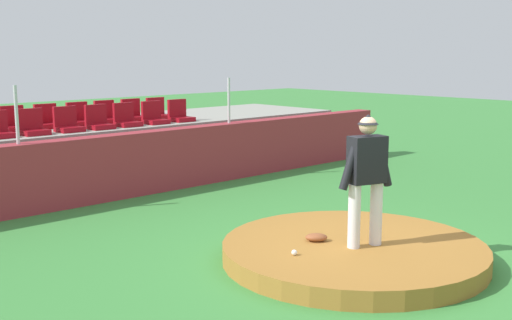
# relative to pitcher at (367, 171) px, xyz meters

# --- Properties ---
(ground_plane) EXTENTS (60.00, 60.00, 0.00)m
(ground_plane) POSITION_rel_pitcher_xyz_m (0.00, 0.18, -1.27)
(ground_plane) COLOR #3A8539
(pitchers_mound) EXTENTS (3.56, 3.56, 0.25)m
(pitchers_mound) POSITION_rel_pitcher_xyz_m (0.00, 0.18, -1.14)
(pitchers_mound) COLOR #9D682B
(pitchers_mound) RESTS_ON ground_plane
(pitcher) EXTENTS (0.81, 0.39, 1.76)m
(pitcher) POSITION_rel_pitcher_xyz_m (0.00, 0.00, 0.00)
(pitcher) COLOR silver
(pitcher) RESTS_ON pitchers_mound
(baseball) EXTENTS (0.07, 0.07, 0.07)m
(baseball) POSITION_rel_pitcher_xyz_m (-0.97, 0.36, -0.98)
(baseball) COLOR white
(baseball) RESTS_ON pitchers_mound
(fielding_glove) EXTENTS (0.36, 0.35, 0.11)m
(fielding_glove) POSITION_rel_pitcher_xyz_m (-0.31, 0.58, -0.96)
(fielding_glove) COLOR brown
(fielding_glove) RESTS_ON pitchers_mound
(brick_barrier) EXTENTS (14.91, 0.40, 1.24)m
(brick_barrier) POSITION_rel_pitcher_xyz_m (0.00, 5.68, -0.65)
(brick_barrier) COLOR maroon
(brick_barrier) RESTS_ON ground_plane
(fence_post_left) EXTENTS (0.06, 0.06, 1.00)m
(fence_post_left) POSITION_rel_pitcher_xyz_m (-2.21, 5.68, 0.48)
(fence_post_left) COLOR silver
(fence_post_left) RESTS_ON brick_barrier
(fence_post_right) EXTENTS (0.06, 0.06, 1.00)m
(fence_post_right) POSITION_rel_pitcher_xyz_m (2.55, 5.68, 0.48)
(fence_post_right) COLOR silver
(fence_post_right) RESTS_ON brick_barrier
(bleacher_platform) EXTENTS (13.71, 3.08, 1.22)m
(bleacher_platform) POSITION_rel_pitcher_xyz_m (0.00, 7.90, -0.66)
(bleacher_platform) COLOR #97978C
(bleacher_platform) RESTS_ON ground_plane
(stadium_chair_1) EXTENTS (0.48, 0.44, 0.50)m
(stadium_chair_1) POSITION_rel_pitcher_xyz_m (-1.41, 6.88, 0.11)
(stadium_chair_1) COLOR maroon
(stadium_chair_1) RESTS_ON bleacher_platform
(stadium_chair_2) EXTENTS (0.48, 0.44, 0.50)m
(stadium_chair_2) POSITION_rel_pitcher_xyz_m (-0.69, 6.88, 0.11)
(stadium_chair_2) COLOR maroon
(stadium_chair_2) RESTS_ON bleacher_platform
(stadium_chair_3) EXTENTS (0.48, 0.44, 0.50)m
(stadium_chair_3) POSITION_rel_pitcher_xyz_m (-0.01, 6.87, 0.11)
(stadium_chair_3) COLOR maroon
(stadium_chair_3) RESTS_ON bleacher_platform
(stadium_chair_4) EXTENTS (0.48, 0.44, 0.50)m
(stadium_chair_4) POSITION_rel_pitcher_xyz_m (0.68, 6.89, 0.11)
(stadium_chair_4) COLOR maroon
(stadium_chair_4) RESTS_ON bleacher_platform
(stadium_chair_5) EXTENTS (0.48, 0.44, 0.50)m
(stadium_chair_5) POSITION_rel_pitcher_xyz_m (1.39, 6.89, 0.11)
(stadium_chair_5) COLOR maroon
(stadium_chair_5) RESTS_ON bleacher_platform
(stadium_chair_6) EXTENTS (0.48, 0.44, 0.50)m
(stadium_chair_6) POSITION_rel_pitcher_xyz_m (2.11, 6.91, 0.11)
(stadium_chair_6) COLOR maroon
(stadium_chair_6) RESTS_ON bleacher_platform
(stadium_chair_8) EXTENTS (0.48, 0.44, 0.50)m
(stadium_chair_8) POSITION_rel_pitcher_xyz_m (-1.40, 7.78, 0.11)
(stadium_chair_8) COLOR maroon
(stadium_chair_8) RESTS_ON bleacher_platform
(stadium_chair_9) EXTENTS (0.48, 0.44, 0.50)m
(stadium_chair_9) POSITION_rel_pitcher_xyz_m (-0.69, 7.76, 0.11)
(stadium_chair_9) COLOR maroon
(stadium_chair_9) RESTS_ON bleacher_platform
(stadium_chair_10) EXTENTS (0.48, 0.44, 0.50)m
(stadium_chair_10) POSITION_rel_pitcher_xyz_m (0.03, 7.75, 0.11)
(stadium_chair_10) COLOR maroon
(stadium_chair_10) RESTS_ON bleacher_platform
(stadium_chair_11) EXTENTS (0.48, 0.44, 0.50)m
(stadium_chair_11) POSITION_rel_pitcher_xyz_m (0.72, 7.79, 0.11)
(stadium_chair_11) COLOR maroon
(stadium_chair_11) RESTS_ON bleacher_platform
(stadium_chair_12) EXTENTS (0.48, 0.44, 0.50)m
(stadium_chair_12) POSITION_rel_pitcher_xyz_m (1.43, 7.80, 0.11)
(stadium_chair_12) COLOR maroon
(stadium_chair_12) RESTS_ON bleacher_platform
(stadium_chair_13) EXTENTS (0.48, 0.44, 0.50)m
(stadium_chair_13) POSITION_rel_pitcher_xyz_m (2.09, 7.76, 0.11)
(stadium_chair_13) COLOR maroon
(stadium_chair_13) RESTS_ON bleacher_platform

